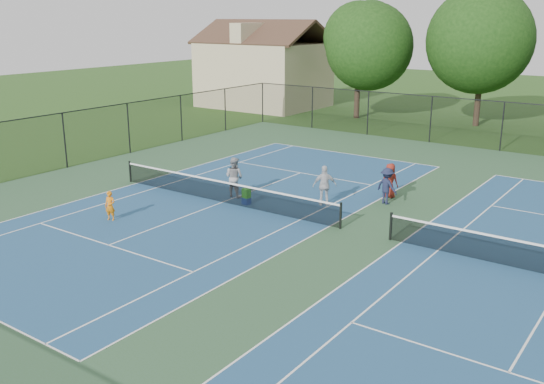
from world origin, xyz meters
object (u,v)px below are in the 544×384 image
Objects in this scene: tree_back_b at (484,35)px; bystander_b at (387,186)px; bystander_a at (325,186)px; ball_hopper at (246,193)px; child_player at (110,206)px; ball_crate at (246,201)px; instructor at (234,177)px; tree_back_a at (359,41)px; bystander_c at (390,180)px; clapboard_house at (264,72)px.

tree_back_b reaches higher than bystander_b.
ball_hopper is (-2.84, -1.89, -0.38)m from bystander_a.
child_player reaches higher than ball_crate.
ball_crate is (1.17, -0.62, -0.77)m from instructor.
child_player is 5.86m from instructor.
bystander_a is (4.01, 1.26, -0.04)m from instructor.
tree_back_b is at bearing 12.53° from tree_back_a.
tree_back_a is at bearing 106.59° from ball_hopper.
tree_back_a is at bearing 78.16° from child_player.
tree_back_b is at bearing -99.64° from instructor.
tree_back_a is at bearing -53.98° from bystander_c.
tree_back_b reaches higher than instructor.
ball_crate is (-2.84, -1.89, -0.73)m from bystander_a.
clapboard_house reaches higher than child_player.
tree_back_a is 0.91× the size of tree_back_b.
bystander_c is at bearing -58.39° from tree_back_a.
tree_back_a is at bearing -42.83° from bystander_b.
clapboard_house is 28.83m from instructor.
tree_back_b is 19.35m from clapboard_house.
bystander_c reaches higher than ball_crate.
bystander_c is at bearing -56.01° from bystander_b.
clapboard_house reaches higher than bystander_b.
instructor reaches higher than ball_crate.
bystander_a is (6.00, 6.76, 0.28)m from child_player.
bystander_b is at bearing 36.13° from ball_hopper.
bystander_b is at bearing 26.71° from child_player.
bystander_b is at bearing 112.21° from bystander_c.
clapboard_house is 29.55m from bystander_c.
ball_hopper is at bearing 0.00° from ball_crate.
bystander_c is at bearing -42.65° from clapboard_house.
child_player is 9.04m from bystander_a.
bystander_b is (8.13, 8.50, 0.20)m from child_player.
bystander_b is at bearing -179.37° from bystander_a.
ball_hopper is at bearing -94.40° from tree_back_b.
tree_back_b is 25.81m from instructor.
clapboard_house is 31.51× the size of ball_crate.
bystander_c is 6.57m from ball_hopper.
bystander_a is (0.87, -23.71, -5.71)m from tree_back_b.
tree_back_a is 7.53× the size of child_player.
ball_hopper is at bearing -55.31° from clapboard_house.
bystander_b reaches higher than ball_crate.
ball_hopper reaches higher than ball_crate.
bystander_c is (7.80, 9.51, 0.18)m from child_player.
child_player is 5.81m from ball_hopper.
instructor reaches higher than bystander_b.
instructor is 4.20m from bystander_a.
instructor is 1.53m from ball_crate.
child_player reaches higher than ball_hopper.
ball_hopper is at bearing -5.08° from bystander_a.
clapboard_house is (-19.00, -1.00, -3.50)m from tree_back_b.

